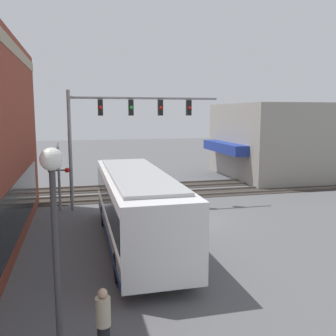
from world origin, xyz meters
name	(u,v)px	position (x,y,z in m)	size (l,w,h in m)	color
ground_plane	(183,221)	(0.00, 0.00, 0.00)	(120.00, 120.00, 0.00)	#565659
shop_building	(276,140)	(11.52, -11.69, 3.11)	(10.35, 9.65, 6.24)	gray
city_bus	(137,205)	(-2.86, 2.80, 1.70)	(10.41, 2.59, 3.08)	white
traffic_signal_gantry	(121,119)	(3.58, 2.63, 5.12)	(0.42, 8.68, 6.72)	gray
crossing_signal	(59,170)	(3.65, 6.17, 2.30)	(1.41, 1.18, 3.81)	gray
streetlamp	(56,248)	(-10.59, 5.61, 2.89)	(0.44, 0.44, 4.84)	#38383A
rail_track_near	(158,195)	(6.00, 0.00, 0.03)	(2.60, 60.00, 0.15)	#332D28
rail_track_far	(149,186)	(9.20, 0.00, 0.03)	(2.60, 60.00, 0.15)	#332D28
parked_car_red	(143,175)	(10.56, 0.20, 0.65)	(4.30, 1.82, 1.39)	#B21E19
pedestrian_by_lamp	(103,323)	(-9.99, 4.70, 0.84)	(0.34, 0.34, 1.66)	black
pedestrian_near_bus	(173,208)	(-0.55, 0.68, 0.86)	(0.34, 0.34, 1.69)	#2D3351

